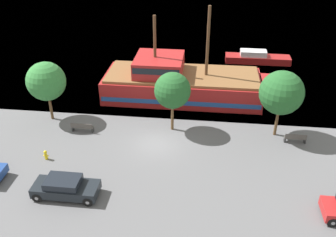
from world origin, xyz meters
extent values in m
plane|color=#5B5B5E|center=(0.00, 0.00, 0.00)|extent=(160.00, 160.00, 0.00)
plane|color=#38667F|center=(0.00, 44.00, 0.00)|extent=(80.00, 80.00, 0.00)
cube|color=#A31E1E|center=(1.31, 8.60, 1.13)|extent=(15.28, 5.83, 2.25)
cube|color=#234C93|center=(1.31, 8.60, 0.79)|extent=(14.98, 5.91, 0.45)
cube|color=#A31E1E|center=(9.55, 8.60, 1.47)|extent=(1.40, 3.21, 1.58)
cube|color=brown|center=(1.31, 8.60, 2.38)|extent=(14.67, 5.36, 0.25)
cube|color=#A31E1E|center=(-0.99, 8.60, 3.31)|extent=(4.59, 4.66, 1.60)
cube|color=black|center=(-0.99, 8.60, 3.55)|extent=(4.36, 4.72, 0.58)
cylinder|color=#4C331E|center=(3.60, 8.60, 5.81)|extent=(0.28, 0.28, 6.60)
cylinder|color=#4C331E|center=(-1.37, 8.60, 5.31)|extent=(0.28, 0.28, 5.61)
cube|color=maroon|center=(9.67, 18.93, 0.41)|extent=(7.75, 1.90, 0.82)
cube|color=silver|center=(9.09, 18.93, 1.15)|extent=(3.10, 1.48, 0.66)
cube|color=black|center=(10.02, 18.93, 1.15)|extent=(0.12, 1.33, 0.53)
cube|color=black|center=(-5.11, -6.91, 0.57)|extent=(4.33, 1.75, 0.64)
cube|color=black|center=(-5.24, -6.91, 1.13)|extent=(2.25, 1.57, 0.49)
cylinder|color=black|center=(-3.40, -7.69, 0.33)|extent=(0.66, 0.22, 0.66)
cylinder|color=gray|center=(-3.40, -7.69, 0.33)|extent=(0.25, 0.25, 0.25)
cylinder|color=black|center=(-3.40, -6.12, 0.33)|extent=(0.66, 0.22, 0.66)
cylinder|color=gray|center=(-3.40, -6.12, 0.33)|extent=(0.25, 0.25, 0.25)
cylinder|color=black|center=(-6.81, -7.69, 0.33)|extent=(0.66, 0.22, 0.66)
cylinder|color=gray|center=(-6.81, -7.69, 0.33)|extent=(0.25, 0.25, 0.25)
cylinder|color=black|center=(-6.81, -6.12, 0.33)|extent=(0.66, 0.22, 0.66)
cylinder|color=gray|center=(-6.81, -6.12, 0.33)|extent=(0.25, 0.25, 0.25)
cylinder|color=black|center=(-10.53, -5.16, 0.35)|extent=(0.71, 0.22, 0.71)
cylinder|color=gray|center=(-10.53, -5.16, 0.35)|extent=(0.27, 0.25, 0.27)
cylinder|color=black|center=(11.77, -7.70, 0.33)|extent=(0.65, 0.22, 0.65)
cylinder|color=gray|center=(11.77, -7.70, 0.33)|extent=(0.25, 0.25, 0.25)
cylinder|color=black|center=(11.77, -6.06, 0.33)|extent=(0.65, 0.22, 0.65)
cylinder|color=gray|center=(11.77, -6.06, 0.33)|extent=(0.25, 0.25, 0.25)
cylinder|color=yellow|center=(-8.09, -3.15, 0.28)|extent=(0.22, 0.22, 0.56)
sphere|color=yellow|center=(-8.09, -3.15, 0.64)|extent=(0.25, 0.25, 0.25)
cylinder|color=yellow|center=(-8.25, -3.15, 0.31)|extent=(0.10, 0.09, 0.09)
cylinder|color=yellow|center=(-7.93, -3.15, 0.31)|extent=(0.10, 0.09, 0.09)
cube|color=#4C4742|center=(-6.57, 1.07, 0.42)|extent=(1.86, 0.45, 0.05)
cube|color=#4C4742|center=(-6.57, 0.88, 0.65)|extent=(1.86, 0.06, 0.40)
cube|color=#2D2D2D|center=(-7.44, 1.07, 0.20)|extent=(0.12, 0.36, 0.40)
cube|color=#2D2D2D|center=(-5.70, 1.07, 0.20)|extent=(0.12, 0.36, 0.40)
cube|color=#4C4742|center=(11.12, 1.42, 0.42)|extent=(1.71, 0.45, 0.05)
cube|color=#4C4742|center=(11.12, 1.23, 0.65)|extent=(1.71, 0.06, 0.40)
cube|color=#2D2D2D|center=(10.33, 1.42, 0.20)|extent=(0.12, 0.36, 0.40)
cube|color=#2D2D2D|center=(11.91, 1.42, 0.20)|extent=(0.12, 0.36, 0.40)
cylinder|color=brown|center=(-9.98, 2.85, 1.13)|extent=(0.24, 0.24, 2.26)
sphere|color=#337A38|center=(-9.98, 2.85, 3.69)|extent=(3.37, 3.37, 3.37)
cylinder|color=brown|center=(0.99, 2.30, 1.21)|extent=(0.24, 0.24, 2.42)
sphere|color=#235B28|center=(0.99, 2.30, 3.70)|extent=(3.01, 3.01, 3.01)
cylinder|color=brown|center=(9.66, 2.43, 1.21)|extent=(0.24, 0.24, 2.41)
sphere|color=#235B28|center=(9.66, 2.43, 3.92)|extent=(3.55, 3.55, 3.55)
camera|label=1|loc=(3.81, -25.05, 17.02)|focal=40.00mm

